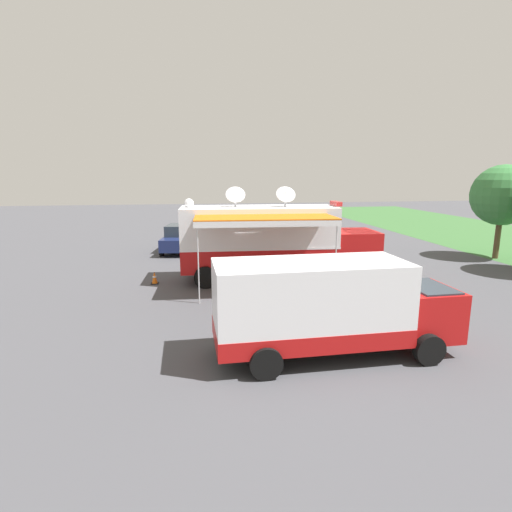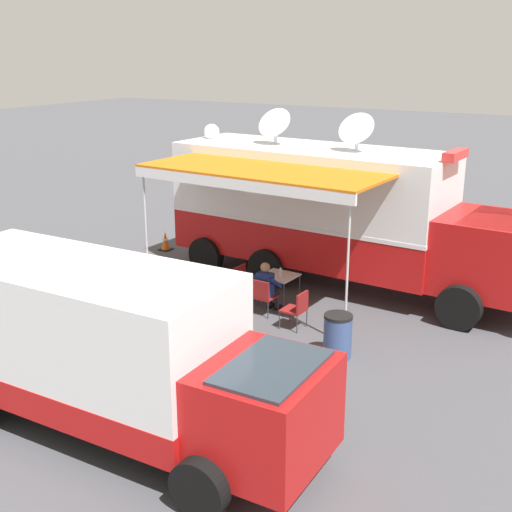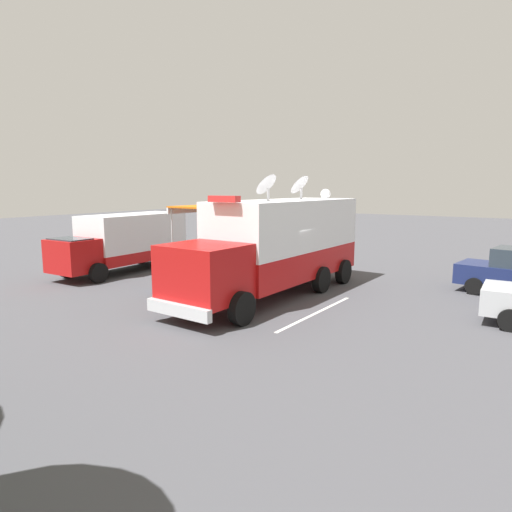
% 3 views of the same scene
% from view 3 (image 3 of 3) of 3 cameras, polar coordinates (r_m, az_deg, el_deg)
% --- Properties ---
extents(ground_plane, '(100.00, 100.00, 0.00)m').
position_cam_3_polar(ground_plane, '(17.31, 3.86, -4.45)').
color(ground_plane, '#47474C').
extents(lot_stripe, '(0.37, 4.80, 0.01)m').
position_cam_3_polar(lot_stripe, '(14.40, 7.77, -7.27)').
color(lot_stripe, silver).
rests_on(lot_stripe, ground).
extents(command_truck, '(5.15, 9.60, 4.53)m').
position_cam_3_polar(command_truck, '(16.36, 2.45, 1.71)').
color(command_truck, '#B71414').
rests_on(command_truck, ground).
extents(folding_table, '(0.84, 0.84, 0.73)m').
position_cam_3_polar(folding_table, '(18.08, -2.58, -1.69)').
color(folding_table, silver).
rests_on(folding_table, ground).
extents(water_bottle, '(0.07, 0.07, 0.22)m').
position_cam_3_polar(water_bottle, '(18.03, -2.95, -1.20)').
color(water_bottle, silver).
rests_on(water_bottle, folding_table).
extents(folding_chair_at_table, '(0.50, 0.50, 0.87)m').
position_cam_3_polar(folding_chair_at_table, '(18.56, -4.64, -1.93)').
color(folding_chair_at_table, maroon).
rests_on(folding_chair_at_table, ground).
extents(folding_chair_beside_table, '(0.50, 0.50, 0.87)m').
position_cam_3_polar(folding_chair_beside_table, '(18.93, -1.66, -1.70)').
color(folding_chair_beside_table, maroon).
rests_on(folding_chair_beside_table, ground).
extents(folding_chair_spare_by_truck, '(0.50, 0.50, 0.87)m').
position_cam_3_polar(folding_chair_spare_by_truck, '(17.94, -7.43, -2.36)').
color(folding_chair_spare_by_truck, maroon).
rests_on(folding_chair_spare_by_truck, ground).
extents(seated_responder, '(0.68, 0.57, 1.25)m').
position_cam_3_polar(seated_responder, '(18.42, -4.19, -1.58)').
color(seated_responder, navy).
rests_on(seated_responder, ground).
extents(trash_bin, '(0.57, 0.57, 0.91)m').
position_cam_3_polar(trash_bin, '(17.56, -12.35, -2.93)').
color(trash_bin, '#384C7F').
rests_on(trash_bin, ground).
extents(traffic_cone, '(0.36, 0.36, 0.58)m').
position_cam_3_polar(traffic_cone, '(21.58, 10.15, -1.15)').
color(traffic_cone, black).
rests_on(traffic_cone, ground).
extents(support_truck, '(2.43, 6.84, 2.70)m').
position_cam_3_polar(support_truck, '(21.92, -16.41, 1.70)').
color(support_truck, white).
rests_on(support_truck, ground).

